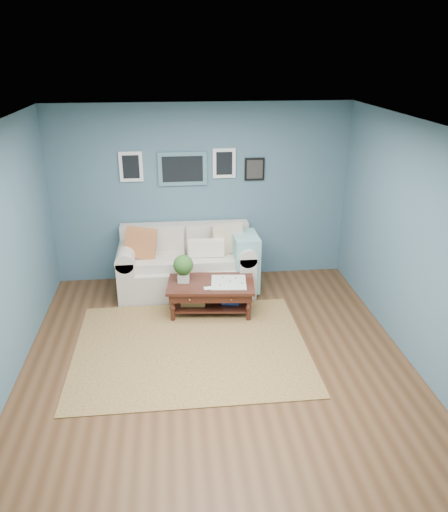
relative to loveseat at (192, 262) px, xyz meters
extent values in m
plane|color=brown|center=(0.18, -2.03, -0.43)|extent=(5.00, 5.00, 0.00)
plane|color=white|center=(0.18, -2.03, 2.27)|extent=(5.00, 5.00, 0.00)
cube|color=#476576|center=(0.18, 0.47, 0.92)|extent=(4.50, 0.02, 2.70)
cube|color=#476576|center=(0.18, -4.53, 0.92)|extent=(4.50, 0.02, 2.70)
cube|color=#476576|center=(2.43, -2.03, 0.92)|extent=(0.02, 5.00, 2.70)
cube|color=slate|center=(-0.09, 0.45, 1.32)|extent=(0.72, 0.03, 0.50)
cube|color=black|center=(-0.09, 0.43, 1.32)|extent=(0.60, 0.01, 0.38)
cube|color=white|center=(-0.84, 0.45, 1.37)|extent=(0.34, 0.03, 0.44)
cube|color=white|center=(0.53, 0.45, 1.39)|extent=(0.34, 0.03, 0.44)
cube|color=black|center=(0.99, 0.45, 1.29)|extent=(0.30, 0.03, 0.34)
cube|color=brown|center=(-0.11, -1.65, -0.42)|extent=(2.82, 2.26, 0.01)
cube|color=beige|center=(-0.09, -0.04, -0.21)|extent=(1.48, 0.92, 0.44)
cube|color=beige|center=(-0.09, 0.32, 0.26)|extent=(1.94, 0.23, 0.50)
cube|color=beige|center=(-0.96, -0.04, -0.10)|extent=(0.25, 0.92, 0.65)
cube|color=beige|center=(0.78, -0.04, -0.10)|extent=(0.25, 0.92, 0.65)
cylinder|color=beige|center=(-0.96, -0.04, 0.22)|extent=(0.27, 0.92, 0.27)
cylinder|color=beige|center=(0.78, -0.04, 0.22)|extent=(0.27, 0.92, 0.27)
cube|color=beige|center=(-0.49, -0.10, 0.08)|extent=(0.75, 0.58, 0.14)
cube|color=beige|center=(0.31, -0.10, 0.08)|extent=(0.75, 0.58, 0.14)
cube|color=beige|center=(-0.49, 0.19, 0.33)|extent=(0.75, 0.13, 0.38)
cube|color=beige|center=(0.31, 0.19, 0.33)|extent=(0.75, 0.13, 0.38)
cube|color=#C44F32|center=(-0.74, -0.09, 0.38)|extent=(0.50, 0.18, 0.50)
cube|color=beige|center=(0.54, -0.02, 0.38)|extent=(0.49, 0.19, 0.48)
cube|color=beige|center=(0.20, -0.14, 0.28)|extent=(0.52, 0.13, 0.25)
cube|color=#80BBBC|center=(0.78, -0.16, 0.05)|extent=(0.36, 0.57, 0.84)
cube|color=#34170F|center=(0.22, -0.75, -0.01)|extent=(1.24, 0.80, 0.04)
cube|color=#34170F|center=(0.22, -0.75, -0.09)|extent=(1.15, 0.71, 0.12)
cube|color=#34170F|center=(0.22, -0.75, -0.32)|extent=(1.05, 0.61, 0.02)
sphere|color=gold|center=(-0.09, -1.04, -0.09)|extent=(0.03, 0.03, 0.03)
sphere|color=gold|center=(0.46, -1.09, -0.09)|extent=(0.03, 0.03, 0.03)
cylinder|color=#34170F|center=(-0.32, -0.96, -0.23)|extent=(0.06, 0.06, 0.40)
cylinder|color=#34170F|center=(0.70, -1.07, -0.23)|extent=(0.06, 0.06, 0.40)
cylinder|color=#34170F|center=(-0.26, -0.44, -0.23)|extent=(0.06, 0.06, 0.40)
cylinder|color=#34170F|center=(0.75, -0.54, -0.23)|extent=(0.06, 0.06, 0.40)
cube|color=beige|center=(-0.15, -0.67, 0.07)|extent=(0.17, 0.17, 0.12)
sphere|color=#1E491B|center=(-0.15, -0.67, 0.26)|extent=(0.27, 0.27, 0.27)
cube|color=silver|center=(0.46, -0.78, 0.02)|extent=(0.52, 0.52, 0.01)
cube|color=#A67C50|center=(-0.03, -0.73, -0.21)|extent=(0.35, 0.27, 0.20)
cube|color=#264998|center=(0.49, -0.76, -0.25)|extent=(0.25, 0.20, 0.11)
camera|label=1|loc=(-0.27, -6.88, 2.97)|focal=35.00mm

